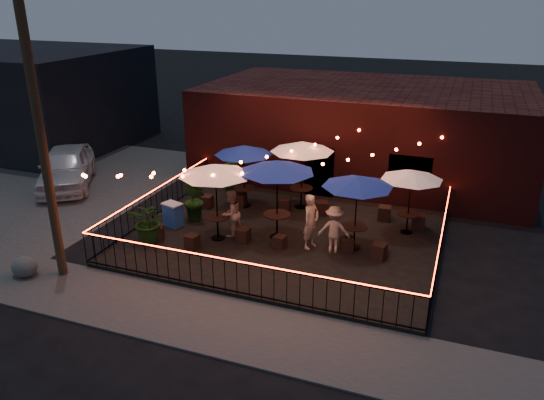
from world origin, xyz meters
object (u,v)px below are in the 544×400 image
at_px(cafe_table_1, 244,151).
at_px(cafe_table_3, 302,147).
at_px(cafe_table_5, 412,175).
at_px(cafe_table_0, 215,171).
at_px(cooler, 173,214).
at_px(cafe_table_2, 277,167).
at_px(utility_pole, 42,145).
at_px(cafe_table_4, 358,182).
at_px(boulder, 24,267).

bearing_deg(cafe_table_1, cafe_table_3, 17.00).
bearing_deg(cafe_table_5, cafe_table_0, -155.09).
xyz_separation_m(cafe_table_3, cooler, (-3.69, -3.23, -1.94)).
bearing_deg(cafe_table_2, cafe_table_5, 25.40).
xyz_separation_m(utility_pole, cafe_table_2, (5.17, 4.39, -1.38)).
relative_size(cafe_table_5, cooler, 3.02).
bearing_deg(cafe_table_4, cafe_table_5, 51.05).
relative_size(cafe_table_0, cafe_table_3, 0.87).
bearing_deg(boulder, cafe_table_4, 29.89).
distance_m(cafe_table_2, cafe_table_5, 4.48).
height_order(utility_pole, cafe_table_2, utility_pole).
bearing_deg(cafe_table_4, cafe_table_0, -168.09).
bearing_deg(cafe_table_0, cafe_table_4, 11.91).
relative_size(cafe_table_1, boulder, 3.34).
distance_m(cafe_table_1, boulder, 8.35).
xyz_separation_m(cafe_table_3, boulder, (-6.08, -7.67, -2.20)).
xyz_separation_m(cafe_table_4, cooler, (-6.32, -0.56, -1.81)).
relative_size(cafe_table_0, cafe_table_2, 1.01).
xyz_separation_m(cafe_table_2, boulder, (-6.12, -4.88, -2.29)).
height_order(cafe_table_1, cooler, cafe_table_1).
xyz_separation_m(cafe_table_0, cafe_table_4, (4.40, 0.93, -0.14)).
bearing_deg(cafe_table_2, cafe_table_1, 134.31).
height_order(cafe_table_3, cafe_table_4, cafe_table_3).
distance_m(utility_pole, boulder, 3.82).
bearing_deg(cafe_table_2, cafe_table_0, -156.20).
height_order(cafe_table_3, cooler, cafe_table_3).
relative_size(utility_pole, cafe_table_4, 2.70).
relative_size(cafe_table_1, cafe_table_2, 1.04).
bearing_deg(utility_pole, cafe_table_0, 46.95).
relative_size(utility_pole, cafe_table_1, 2.85).
xyz_separation_m(utility_pole, cafe_table_0, (3.36, 3.60, -1.46)).
relative_size(cafe_table_0, cafe_table_4, 0.92).
bearing_deg(cafe_table_3, utility_pole, -125.50).
relative_size(cafe_table_2, boulder, 3.21).
distance_m(cafe_table_4, cooler, 6.60).
bearing_deg(boulder, cooler, 61.75).
distance_m(cafe_table_1, cafe_table_5, 6.15).
distance_m(cafe_table_0, cafe_table_5, 6.45).
bearing_deg(cafe_table_1, cafe_table_2, -45.69).
distance_m(cafe_table_0, cafe_table_2, 1.98).
bearing_deg(cooler, cafe_table_5, 32.81).
bearing_deg(cafe_table_5, cafe_table_1, 177.72).
bearing_deg(cafe_table_1, boulder, -119.68).
distance_m(utility_pole, cafe_table_1, 7.42).
relative_size(cafe_table_4, boulder, 3.52).
bearing_deg(cafe_table_1, utility_pole, -115.01).
distance_m(cafe_table_0, boulder, 6.33).
bearing_deg(utility_pole, cafe_table_4, 30.25).
bearing_deg(cafe_table_0, cafe_table_3, 63.80).
bearing_deg(cafe_table_0, utility_pole, -133.05).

